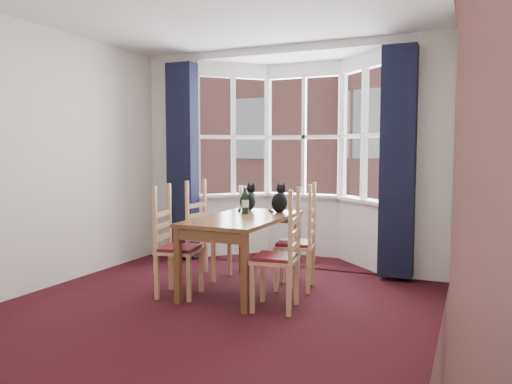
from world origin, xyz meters
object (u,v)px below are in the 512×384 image
Objects in this scene: chair_left_near at (171,250)px; chair_right_far at (303,245)px; candle_tall at (241,190)px; wine_bottle at (245,202)px; cat_left at (248,200)px; cat_right at (280,201)px; candle_short at (249,191)px; chair_left_far at (203,237)px; dining_table at (243,225)px; chair_right_near at (285,260)px.

chair_left_near is 1.00× the size of chair_right_far.
wine_bottle is at bearing -62.70° from candle_tall.
cat_right is (0.39, 0.02, 0.00)m from cat_left.
candle_tall reaches higher than chair_right_far.
chair_left_near is 2.15m from candle_short.
chair_left_far is at bearing -85.43° from candle_tall.
chair_right_far is at bearing -43.71° from candle_tall.
wine_bottle is at bearing -7.32° from chair_left_far.
chair_right_near is at bearing -36.08° from dining_table.
wine_bottle reaches higher than candle_short.
candle_short is (-1.25, 1.33, 0.45)m from chair_right_far.
chair_left_near and chair_left_far have the same top height.
cat_left reaches higher than candle_tall.
dining_table is 1.67× the size of chair_left_near.
chair_left_near is 1.00× the size of chair_left_far.
dining_table is 0.59m from cat_left.
candle_tall is at bearing 117.30° from wine_bottle.
cat_right is at bearing 45.32° from wine_bottle.
cat_right reaches higher than chair_right_near.
wine_bottle is (0.50, 0.73, 0.45)m from chair_left_near.
cat_right reaches higher than candle_tall.
chair_left_far is 1.54m from chair_right_near.
cat_left is (-0.83, 0.99, 0.44)m from chair_right_near.
chair_left_far is 8.62× the size of candle_short.
chair_left_near is at bearing -146.69° from chair_right_far.
chair_right_near is 2.99× the size of wine_bottle.
cat_right is 1.11× the size of wine_bottle.
chair_left_near is 7.48× the size of candle_tall.
dining_table is 1.78m from candle_tall.
chair_left_near is 2.13m from candle_tall.
chair_right_near is 2.70× the size of cat_right.
candle_tall is at bearing 116.22° from dining_table.
wine_bottle is at bearing 135.93° from chair_right_near.
chair_left_far is 0.69m from cat_left.
chair_left_far and chair_right_far have the same top height.
wine_bottle is (-0.73, 0.71, 0.45)m from chair_right_near.
chair_right_far is at bearing -46.87° from candle_short.
chair_right_far is at bearing -17.45° from cat_left.
cat_right reaches higher than dining_table.
chair_right_far is 0.91m from cat_left.
dining_table is 1.67× the size of chair_left_far.
chair_right_far is at bearing 25.47° from dining_table.
chair_right_far is 2.99× the size of wine_bottle.
chair_left_near is 2.70× the size of cat_right.
cat_left is (-0.18, 0.52, 0.22)m from dining_table.
cat_right reaches higher than chair_right_far.
chair_left_far is 1.37m from candle_short.
chair_right_far is at bearing -1.62° from chair_left_far.
chair_right_far is at bearing 3.46° from wine_bottle.
cat_left reaches higher than chair_left_near.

